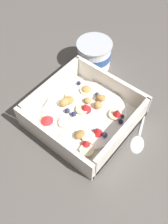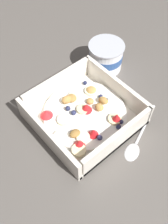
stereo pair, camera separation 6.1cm
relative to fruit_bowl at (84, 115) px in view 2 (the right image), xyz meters
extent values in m
plane|color=#56514C|center=(-0.02, 0.00, -0.02)|extent=(2.40, 2.40, 0.00)
cube|color=white|center=(0.00, 0.00, -0.02)|extent=(0.22, 0.22, 0.01)
cube|color=white|center=(0.00, -0.11, 0.01)|extent=(0.22, 0.01, 0.07)
cube|color=white|center=(0.00, 0.11, 0.01)|extent=(0.22, 0.01, 0.07)
cube|color=white|center=(-0.11, 0.00, 0.01)|extent=(0.01, 0.20, 0.07)
cube|color=white|center=(0.11, 0.00, 0.01)|extent=(0.01, 0.20, 0.07)
cylinder|color=white|center=(0.00, 0.00, 0.00)|extent=(0.20, 0.20, 0.01)
cylinder|color=beige|center=(0.07, -0.07, 0.01)|extent=(0.04, 0.04, 0.01)
cylinder|color=#F4EAB7|center=(-0.01, -0.05, 0.01)|extent=(0.04, 0.04, 0.01)
cylinder|color=#F7EFC6|center=(-0.04, 0.06, 0.01)|extent=(0.05, 0.05, 0.01)
cylinder|color=#F4EAB7|center=(-0.06, 0.02, 0.01)|extent=(0.04, 0.04, 0.01)
cylinder|color=#F7EFC6|center=(0.00, 0.07, 0.01)|extent=(0.03, 0.03, 0.01)
cylinder|color=beige|center=(-0.01, 0.00, 0.01)|extent=(0.03, 0.03, 0.01)
cylinder|color=#F7EFC6|center=(0.01, -0.08, 0.01)|extent=(0.04, 0.04, 0.01)
cylinder|color=beige|center=(0.06, 0.04, 0.01)|extent=(0.03, 0.03, 0.01)
cylinder|color=#F7EFC6|center=(0.05, -0.05, 0.01)|extent=(0.04, 0.04, 0.01)
cone|color=red|center=(0.06, -0.06, 0.01)|extent=(0.03, 0.03, 0.02)
cone|color=red|center=(-0.05, -0.07, 0.01)|extent=(0.04, 0.04, 0.02)
cone|color=red|center=(-0.01, 0.01, 0.01)|extent=(0.04, 0.04, 0.02)
cone|color=red|center=(0.06, 0.04, 0.02)|extent=(0.03, 0.03, 0.03)
cone|color=red|center=(0.06, -0.02, 0.01)|extent=(0.03, 0.03, 0.02)
sphere|color=#191E3D|center=(-0.07, 0.06, 0.01)|extent=(0.01, 0.01, 0.01)
sphere|color=#23284C|center=(-0.01, 0.06, 0.01)|extent=(0.01, 0.01, 0.01)
sphere|color=#23284C|center=(0.08, 0.05, 0.01)|extent=(0.01, 0.01, 0.01)
sphere|color=#23284C|center=(-0.02, -0.02, 0.01)|extent=(0.01, 0.01, 0.01)
sphere|color=#23284C|center=(-0.03, -0.02, 0.01)|extent=(0.01, 0.01, 0.01)
sphere|color=#23284C|center=(0.01, 0.07, 0.01)|extent=(0.01, 0.01, 0.01)
sphere|color=navy|center=(0.08, -0.02, 0.01)|extent=(0.01, 0.01, 0.01)
sphere|color=#191E3D|center=(0.08, 0.03, 0.01)|extent=(0.01, 0.01, 0.01)
ellipsoid|color=tan|center=(-0.05, -0.01, 0.01)|extent=(0.02, 0.03, 0.02)
ellipsoid|color=#AD7F42|center=(-0.05, 0.01, 0.01)|extent=(0.03, 0.03, 0.01)
ellipsoid|color=tan|center=(-0.02, 0.03, 0.01)|extent=(0.02, 0.02, 0.01)
ellipsoid|color=tan|center=(0.01, 0.04, 0.01)|extent=(0.02, 0.02, 0.02)
ellipsoid|color=#AD7F42|center=(0.01, 0.06, 0.01)|extent=(0.03, 0.02, 0.02)
ellipsoid|color=olive|center=(0.03, -0.05, 0.01)|extent=(0.02, 0.03, 0.01)
ellipsoid|color=tan|center=(-0.04, 0.06, 0.01)|extent=(0.03, 0.03, 0.01)
ellipsoid|color=silver|center=(0.14, 0.02, -0.02)|extent=(0.05, 0.06, 0.01)
cylinder|color=silver|center=(0.11, 0.10, -0.02)|extent=(0.05, 0.12, 0.01)
cylinder|color=white|center=(-0.10, 0.16, 0.02)|extent=(0.09, 0.09, 0.08)
cylinder|color=#2D5193|center=(-0.10, 0.16, 0.02)|extent=(0.09, 0.09, 0.02)
cylinder|color=#B7BCC6|center=(-0.10, 0.16, 0.06)|extent=(0.10, 0.10, 0.00)
camera|label=1|loc=(0.22, -0.27, 0.50)|focal=40.96mm
camera|label=2|loc=(0.26, -0.23, 0.50)|focal=40.96mm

